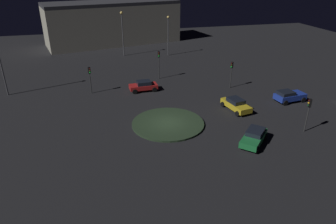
{
  "coord_description": "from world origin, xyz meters",
  "views": [
    {
      "loc": [
        -29.66,
        7.42,
        16.02
      ],
      "look_at": [
        0.0,
        0.0,
        1.53
      ],
      "focal_mm": 32.52,
      "sensor_mm": 36.0,
      "label": 1
    }
  ],
  "objects_px": {
    "car_green": "(254,137)",
    "streetlamp_east_near": "(122,26)",
    "traffic_light_northeast": "(90,75)",
    "traffic_light_south": "(309,109)",
    "traffic_light_east": "(159,59)",
    "car_red": "(143,86)",
    "car_yellow": "(236,104)",
    "car_blue": "(289,96)",
    "traffic_light_southeast": "(232,70)",
    "streetlamp_east": "(168,31)",
    "store_building": "(113,23)"
  },
  "relations": [
    {
      "from": "traffic_light_east",
      "to": "store_building",
      "type": "bearing_deg",
      "value": -161.49
    },
    {
      "from": "traffic_light_southeast",
      "to": "car_yellow",
      "type": "bearing_deg",
      "value": 32.79
    },
    {
      "from": "car_yellow",
      "to": "streetlamp_east_near",
      "type": "distance_m",
      "value": 31.71
    },
    {
      "from": "traffic_light_south",
      "to": "store_building",
      "type": "relative_size",
      "value": 0.12
    },
    {
      "from": "traffic_light_east",
      "to": "store_building",
      "type": "relative_size",
      "value": 0.14
    },
    {
      "from": "streetlamp_east_near",
      "to": "car_blue",
      "type": "bearing_deg",
      "value": -147.26
    },
    {
      "from": "car_red",
      "to": "traffic_light_northeast",
      "type": "bearing_deg",
      "value": 170.91
    },
    {
      "from": "car_green",
      "to": "car_red",
      "type": "height_order",
      "value": "car_red"
    },
    {
      "from": "car_red",
      "to": "car_yellow",
      "type": "bearing_deg",
      "value": -45.23
    },
    {
      "from": "car_blue",
      "to": "traffic_light_northeast",
      "type": "height_order",
      "value": "traffic_light_northeast"
    },
    {
      "from": "store_building",
      "to": "traffic_light_northeast",
      "type": "bearing_deg",
      "value": 66.66
    },
    {
      "from": "car_green",
      "to": "streetlamp_east",
      "type": "distance_m",
      "value": 35.49
    },
    {
      "from": "car_yellow",
      "to": "car_green",
      "type": "bearing_deg",
      "value": -23.15
    },
    {
      "from": "car_green",
      "to": "traffic_light_east",
      "type": "distance_m",
      "value": 22.35
    },
    {
      "from": "store_building",
      "to": "streetlamp_east_near",
      "type": "bearing_deg",
      "value": 81.46
    },
    {
      "from": "car_yellow",
      "to": "traffic_light_southeast",
      "type": "bearing_deg",
      "value": 149.74
    },
    {
      "from": "car_green",
      "to": "car_red",
      "type": "distance_m",
      "value": 18.9
    },
    {
      "from": "car_red",
      "to": "store_building",
      "type": "bearing_deg",
      "value": 90.06
    },
    {
      "from": "car_green",
      "to": "streetlamp_east_near",
      "type": "height_order",
      "value": "streetlamp_east_near"
    },
    {
      "from": "streetlamp_east",
      "to": "store_building",
      "type": "height_order",
      "value": "store_building"
    },
    {
      "from": "traffic_light_east",
      "to": "streetlamp_east",
      "type": "height_order",
      "value": "streetlamp_east"
    },
    {
      "from": "car_red",
      "to": "traffic_light_east",
      "type": "height_order",
      "value": "traffic_light_east"
    },
    {
      "from": "car_green",
      "to": "streetlamp_east",
      "type": "height_order",
      "value": "streetlamp_east"
    },
    {
      "from": "car_blue",
      "to": "traffic_light_southeast",
      "type": "relative_size",
      "value": 1.06
    },
    {
      "from": "traffic_light_southeast",
      "to": "streetlamp_east",
      "type": "bearing_deg",
      "value": -115.47
    },
    {
      "from": "car_red",
      "to": "streetlamp_east",
      "type": "relative_size",
      "value": 0.52
    },
    {
      "from": "traffic_light_northeast",
      "to": "traffic_light_south",
      "type": "height_order",
      "value": "traffic_light_northeast"
    },
    {
      "from": "traffic_light_east",
      "to": "traffic_light_south",
      "type": "distance_m",
      "value": 23.76
    },
    {
      "from": "traffic_light_south",
      "to": "streetlamp_east",
      "type": "relative_size",
      "value": 0.49
    },
    {
      "from": "traffic_light_east",
      "to": "streetlamp_east",
      "type": "bearing_deg",
      "value": 168.99
    },
    {
      "from": "car_red",
      "to": "traffic_light_east",
      "type": "bearing_deg",
      "value": 52.13
    },
    {
      "from": "car_green",
      "to": "streetlamp_east_near",
      "type": "xyz_separation_m",
      "value": [
        37.21,
        8.77,
        5.07
      ]
    },
    {
      "from": "car_green",
      "to": "car_yellow",
      "type": "height_order",
      "value": "car_yellow"
    },
    {
      "from": "traffic_light_northeast",
      "to": "streetlamp_east_near",
      "type": "height_order",
      "value": "streetlamp_east_near"
    },
    {
      "from": "store_building",
      "to": "streetlamp_east",
      "type": "bearing_deg",
      "value": 111.6
    },
    {
      "from": "traffic_light_northeast",
      "to": "traffic_light_east",
      "type": "xyz_separation_m",
      "value": [
        3.82,
        -10.6,
        0.41
      ]
    },
    {
      "from": "car_yellow",
      "to": "traffic_light_south",
      "type": "height_order",
      "value": "traffic_light_south"
    },
    {
      "from": "store_building",
      "to": "car_yellow",
      "type": "bearing_deg",
      "value": 92.53
    },
    {
      "from": "car_yellow",
      "to": "traffic_light_southeast",
      "type": "xyz_separation_m",
      "value": [
        7.39,
        -2.62,
        2.03
      ]
    },
    {
      "from": "traffic_light_northeast",
      "to": "traffic_light_south",
      "type": "xyz_separation_m",
      "value": [
        -16.99,
        -22.06,
        -0.01
      ]
    },
    {
      "from": "car_yellow",
      "to": "traffic_light_east",
      "type": "height_order",
      "value": "traffic_light_east"
    },
    {
      "from": "car_green",
      "to": "store_building",
      "type": "relative_size",
      "value": 0.13
    },
    {
      "from": "car_red",
      "to": "traffic_light_east",
      "type": "relative_size",
      "value": 0.91
    },
    {
      "from": "streetlamp_east_near",
      "to": "store_building",
      "type": "xyz_separation_m",
      "value": [
        12.12,
        0.89,
        -1.13
      ]
    },
    {
      "from": "car_red",
      "to": "traffic_light_northeast",
      "type": "distance_m",
      "value": 7.57
    },
    {
      "from": "streetlamp_east_near",
      "to": "traffic_light_east",
      "type": "bearing_deg",
      "value": -166.22
    },
    {
      "from": "car_green",
      "to": "traffic_light_south",
      "type": "distance_m",
      "value": 6.85
    },
    {
      "from": "car_red",
      "to": "car_blue",
      "type": "bearing_deg",
      "value": -27.62
    },
    {
      "from": "car_yellow",
      "to": "car_red",
      "type": "distance_m",
      "value": 13.63
    },
    {
      "from": "traffic_light_east",
      "to": "streetlamp_east_near",
      "type": "relative_size",
      "value": 0.52
    }
  ]
}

